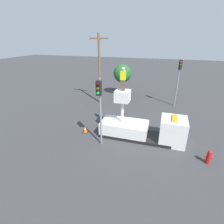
% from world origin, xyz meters
% --- Properties ---
extents(ground_plane, '(120.00, 120.00, 0.00)m').
position_xyz_m(ground_plane, '(0.00, 0.00, 0.00)').
color(ground_plane, '#38383A').
extents(bucket_truck, '(6.81, 2.10, 3.93)m').
position_xyz_m(bucket_truck, '(0.60, 0.00, 0.86)').
color(bucket_truck, black).
rests_on(bucket_truck, ground).
extents(worker, '(0.40, 0.26, 1.75)m').
position_xyz_m(worker, '(-1.19, 0.00, 4.81)').
color(worker, brown).
rests_on(worker, bucket_truck).
extents(traffic_light_pole, '(0.34, 0.57, 5.24)m').
position_xyz_m(traffic_light_pole, '(-2.34, -2.05, 3.71)').
color(traffic_light_pole, gray).
rests_on(traffic_light_pole, ground).
extents(traffic_light_across, '(0.34, 0.57, 5.62)m').
position_xyz_m(traffic_light_across, '(3.25, 8.39, 3.96)').
color(traffic_light_across, gray).
rests_on(traffic_light_across, ground).
extents(fire_hydrant, '(0.53, 0.29, 1.00)m').
position_xyz_m(fire_hydrant, '(5.22, -1.94, 0.49)').
color(fire_hydrant, red).
rests_on(fire_hydrant, ground).
extents(traffic_cone_rear, '(0.43, 0.43, 0.61)m').
position_xyz_m(traffic_cone_rear, '(-4.34, -0.64, 0.29)').
color(traffic_cone_rear, black).
rests_on(traffic_cone_rear, ground).
extents(tree_left_bg, '(2.50, 2.50, 4.36)m').
position_xyz_m(tree_left_bg, '(-3.96, 10.92, 3.08)').
color(tree_left_bg, brown).
rests_on(tree_left_bg, ground).
extents(utility_pole, '(2.20, 0.26, 8.22)m').
position_xyz_m(utility_pole, '(-5.82, 6.98, 4.43)').
color(utility_pole, brown).
rests_on(utility_pole, ground).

